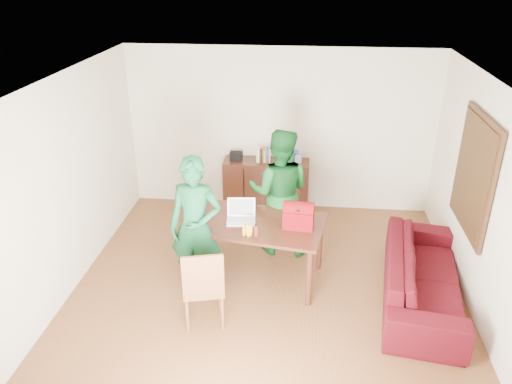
# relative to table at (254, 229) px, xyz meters

# --- Properties ---
(room) EXTENTS (5.20, 5.70, 2.90)m
(room) POSITION_rel_table_xyz_m (0.20, -0.42, 0.59)
(room) COLOR #4B2412
(room) RESTS_ON ground
(table) EXTENTS (1.91, 1.27, 0.83)m
(table) POSITION_rel_table_xyz_m (0.00, 0.00, 0.00)
(table) COLOR black
(table) RESTS_ON ground
(chair) EXTENTS (0.56, 0.54, 1.02)m
(chair) POSITION_rel_table_xyz_m (-0.49, -0.98, -0.42)
(chair) COLOR brown
(chair) RESTS_ON ground
(person_near) EXTENTS (0.70, 0.50, 1.83)m
(person_near) POSITION_rel_table_xyz_m (-0.69, -0.36, 0.19)
(person_near) COLOR #13552F
(person_near) RESTS_ON ground
(person_far) EXTENTS (0.94, 0.75, 1.85)m
(person_far) POSITION_rel_table_xyz_m (0.28, 0.74, 0.20)
(person_far) COLOR #12531D
(person_far) RESTS_ON ground
(laptop) EXTENTS (0.39, 0.29, 0.26)m
(laptop) POSITION_rel_table_xyz_m (-0.17, -0.01, 0.15)
(laptop) COLOR white
(laptop) RESTS_ON table
(bananas) EXTENTS (0.18, 0.13, 0.06)m
(bananas) POSITION_rel_table_xyz_m (-0.05, -0.36, 0.14)
(bananas) COLOR gold
(bananas) RESTS_ON table
(bottle) EXTENTS (0.06, 0.06, 0.16)m
(bottle) POSITION_rel_table_xyz_m (0.06, -0.35, 0.19)
(bottle) COLOR maroon
(bottle) RESTS_ON table
(red_bag) EXTENTS (0.40, 0.25, 0.28)m
(red_bag) POSITION_rel_table_xyz_m (0.56, -0.08, 0.25)
(red_bag) COLOR maroon
(red_bag) RESTS_ON table
(sofa) EXTENTS (1.23, 2.42, 0.67)m
(sofa) POSITION_rel_table_xyz_m (2.14, -0.26, -0.38)
(sofa) COLOR #400817
(sofa) RESTS_ON ground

